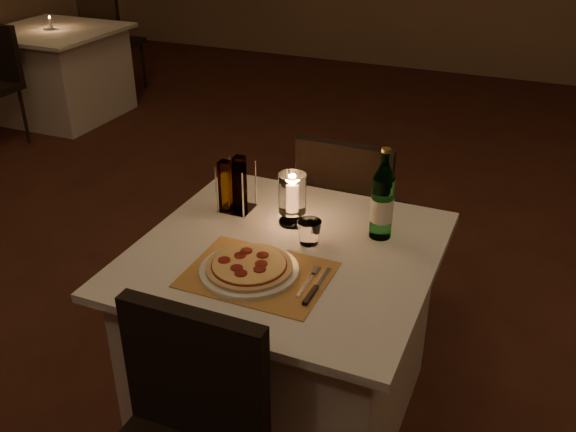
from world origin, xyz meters
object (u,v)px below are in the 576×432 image
at_px(water_bottle, 382,202).
at_px(neighbor_table_left, 59,73).
at_px(pizza, 249,266).
at_px(hurricane_candle, 292,195).
at_px(chair_far, 349,210).
at_px(plate, 249,270).
at_px(main_table, 286,334).
at_px(tumbler, 309,232).

xyz_separation_m(water_bottle, neighbor_table_left, (-3.41, 2.23, -0.50)).
bearing_deg(neighbor_table_left, pizza, -40.36).
xyz_separation_m(hurricane_candle, neighbor_table_left, (-3.09, 2.27, -0.48)).
relative_size(chair_far, plate, 2.81).
relative_size(main_table, tumbler, 11.69).
distance_m(main_table, tumbler, 0.42).
bearing_deg(hurricane_candle, main_table, -73.99).
height_order(pizza, hurricane_candle, hurricane_candle).
bearing_deg(main_table, tumbler, 51.79).
relative_size(chair_far, pizza, 3.21).
relative_size(water_bottle, hurricane_candle, 1.70).
xyz_separation_m(chair_far, tumbler, (0.06, -0.64, 0.23)).
distance_m(chair_far, pizza, 0.92).
distance_m(chair_far, water_bottle, 0.65).
relative_size(plate, pizza, 1.14).
bearing_deg(tumbler, plate, -112.95).
distance_m(chair_far, neighbor_table_left, 3.60).
distance_m(main_table, hurricane_candle, 0.52).
height_order(plate, water_bottle, water_bottle).
height_order(main_table, chair_far, chair_far).
height_order(plate, tumbler, tumbler).
relative_size(main_table, hurricane_candle, 5.12).
bearing_deg(water_bottle, plate, -128.93).
xyz_separation_m(chair_far, plate, (-0.05, -0.89, 0.20)).
bearing_deg(neighbor_table_left, hurricane_candle, -36.26).
bearing_deg(hurricane_candle, tumbler, -45.18).
bearing_deg(neighbor_table_left, main_table, -37.92).
distance_m(pizza, water_bottle, 0.52).
height_order(chair_far, neighbor_table_left, chair_far).
distance_m(chair_far, plate, 0.92).
height_order(plate, neighbor_table_left, plate).
bearing_deg(main_table, neighbor_table_left, 142.08).
relative_size(plate, tumbler, 3.74).
bearing_deg(hurricane_candle, plate, -89.66).
bearing_deg(pizza, tumbler, 66.97).
xyz_separation_m(plate, pizza, (-0.00, 0.00, 0.02)).
relative_size(tumbler, hurricane_candle, 0.44).
bearing_deg(tumbler, hurricane_candle, 134.82).
bearing_deg(plate, tumbler, 67.05).
bearing_deg(water_bottle, neighbor_table_left, 146.80).
height_order(main_table, plate, plate).
bearing_deg(plate, water_bottle, 51.07).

